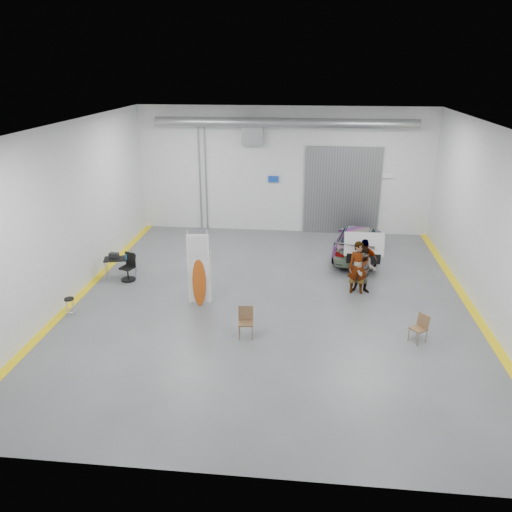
# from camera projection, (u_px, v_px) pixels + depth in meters

# --- Properties ---
(ground) EXTENTS (16.00, 16.00, 0.00)m
(ground) POSITION_uv_depth(u_px,v_px,m) (271.00, 301.00, 17.49)
(ground) COLOR #55575C
(ground) RESTS_ON ground
(room_shell) EXTENTS (14.02, 16.18, 6.01)m
(room_shell) POSITION_uv_depth(u_px,v_px,m) (283.00, 173.00, 18.06)
(room_shell) COLOR silver
(room_shell) RESTS_ON ground
(sedan_car) EXTENTS (2.60, 4.79, 1.32)m
(sedan_car) POSITION_uv_depth(u_px,v_px,m) (358.00, 241.00, 21.43)
(sedan_car) COLOR white
(sedan_car) RESTS_ON ground
(person_a) EXTENTS (0.71, 0.47, 1.94)m
(person_a) POSITION_uv_depth(u_px,v_px,m) (358.00, 268.00, 17.83)
(person_a) COLOR #9C6D55
(person_a) RESTS_ON ground
(person_b) EXTENTS (0.92, 0.75, 1.74)m
(person_b) POSITION_uv_depth(u_px,v_px,m) (364.00, 270.00, 17.87)
(person_b) COLOR slate
(person_b) RESTS_ON ground
(person_c) EXTENTS (1.10, 0.73, 1.76)m
(person_c) POSITION_uv_depth(u_px,v_px,m) (364.00, 261.00, 18.64)
(person_c) COLOR brown
(person_c) RESTS_ON ground
(surfboard_display) EXTENTS (0.77, 0.26, 2.71)m
(surfboard_display) POSITION_uv_depth(u_px,v_px,m) (198.00, 275.00, 16.85)
(surfboard_display) COLOR white
(surfboard_display) RESTS_ON ground
(folding_chair_near) EXTENTS (0.50, 0.51, 0.94)m
(folding_chair_near) POSITION_uv_depth(u_px,v_px,m) (246.00, 328.00, 15.11)
(folding_chair_near) COLOR brown
(folding_chair_near) RESTS_ON ground
(folding_chair_far) EXTENTS (0.57, 0.66, 0.87)m
(folding_chair_far) POSITION_uv_depth(u_px,v_px,m) (418.00, 334.00, 14.85)
(folding_chair_far) COLOR brown
(folding_chair_far) RESTS_ON ground
(shop_stool) EXTENTS (0.33, 0.33, 0.65)m
(shop_stool) POSITION_uv_depth(u_px,v_px,m) (70.00, 307.00, 16.34)
(shop_stool) COLOR black
(shop_stool) RESTS_ON ground
(work_table) EXTENTS (1.32, 0.90, 0.98)m
(work_table) POSITION_uv_depth(u_px,v_px,m) (118.00, 258.00, 19.30)
(work_table) COLOR gray
(work_table) RESTS_ON ground
(office_chair) EXTENTS (0.60, 0.63, 1.05)m
(office_chair) POSITION_uv_depth(u_px,v_px,m) (128.00, 268.00, 19.08)
(office_chair) COLOR black
(office_chair) RESTS_ON ground
(trunk_lid) EXTENTS (1.54, 0.93, 0.04)m
(trunk_lid) POSITION_uv_depth(u_px,v_px,m) (364.00, 242.00, 19.31)
(trunk_lid) COLOR silver
(trunk_lid) RESTS_ON sedan_car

